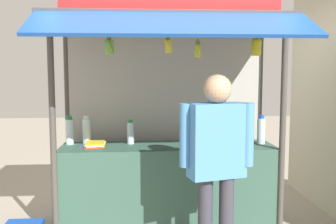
{
  "coord_description": "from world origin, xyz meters",
  "views": [
    {
      "loc": [
        -0.28,
        -3.94,
        1.66
      ],
      "look_at": [
        0.0,
        0.0,
        1.24
      ],
      "focal_mm": 41.49,
      "sensor_mm": 36.0,
      "label": 1
    }
  ],
  "objects_px": {
    "water_bottle_front_left": "(131,133)",
    "magazine_stack_rear_center": "(95,144)",
    "banana_bunch_rightmost": "(168,46)",
    "water_bottle_back_left": "(70,131)",
    "banana_bunch_leftmost": "(198,50)",
    "magazine_stack_right": "(218,141)",
    "water_bottle_center": "(261,130)",
    "water_bottle_mid_left": "(87,131)",
    "banana_bunch_inner_right": "(109,47)",
    "banana_bunch_inner_left": "(256,47)",
    "vendor_person": "(217,153)"
  },
  "relations": [
    {
      "from": "banana_bunch_inner_right",
      "to": "magazine_stack_rear_center",
      "type": "bearing_deg",
      "value": 115.13
    },
    {
      "from": "banana_bunch_leftmost",
      "to": "banana_bunch_rightmost",
      "type": "xyz_separation_m",
      "value": [
        -0.27,
        -0.0,
        0.04
      ]
    },
    {
      "from": "banana_bunch_leftmost",
      "to": "water_bottle_back_left",
      "type": "bearing_deg",
      "value": 157.28
    },
    {
      "from": "banana_bunch_rightmost",
      "to": "banana_bunch_inner_right",
      "type": "bearing_deg",
      "value": -179.95
    },
    {
      "from": "banana_bunch_inner_right",
      "to": "magazine_stack_right",
      "type": "bearing_deg",
      "value": 20.48
    },
    {
      "from": "water_bottle_mid_left",
      "to": "banana_bunch_inner_left",
      "type": "xyz_separation_m",
      "value": [
        1.64,
        -0.55,
        0.85
      ]
    },
    {
      "from": "magazine_stack_right",
      "to": "vendor_person",
      "type": "xyz_separation_m",
      "value": [
        -0.18,
        -0.84,
        0.05
      ]
    },
    {
      "from": "water_bottle_mid_left",
      "to": "banana_bunch_leftmost",
      "type": "bearing_deg",
      "value": -26.59
    },
    {
      "from": "water_bottle_back_left",
      "to": "water_bottle_front_left",
      "type": "bearing_deg",
      "value": -1.46
    },
    {
      "from": "water_bottle_front_left",
      "to": "water_bottle_mid_left",
      "type": "bearing_deg",
      "value": 175.89
    },
    {
      "from": "vendor_person",
      "to": "banana_bunch_inner_right",
      "type": "bearing_deg",
      "value": -40.84
    },
    {
      "from": "water_bottle_mid_left",
      "to": "banana_bunch_rightmost",
      "type": "bearing_deg",
      "value": -33.75
    },
    {
      "from": "water_bottle_center",
      "to": "magazine_stack_rear_center",
      "type": "distance_m",
      "value": 1.74
    },
    {
      "from": "magazine_stack_rear_center",
      "to": "banana_bunch_leftmost",
      "type": "height_order",
      "value": "banana_bunch_leftmost"
    },
    {
      "from": "banana_bunch_inner_left",
      "to": "banana_bunch_rightmost",
      "type": "bearing_deg",
      "value": -179.85
    },
    {
      "from": "water_bottle_front_left",
      "to": "vendor_person",
      "type": "height_order",
      "value": "vendor_person"
    },
    {
      "from": "banana_bunch_inner_left",
      "to": "magazine_stack_right",
      "type": "bearing_deg",
      "value": 123.35
    },
    {
      "from": "water_bottle_mid_left",
      "to": "magazine_stack_right",
      "type": "bearing_deg",
      "value": -6.11
    },
    {
      "from": "water_bottle_center",
      "to": "magazine_stack_right",
      "type": "bearing_deg",
      "value": -176.51
    },
    {
      "from": "water_bottle_front_left",
      "to": "magazine_stack_rear_center",
      "type": "distance_m",
      "value": 0.39
    },
    {
      "from": "water_bottle_back_left",
      "to": "water_bottle_center",
      "type": "relative_size",
      "value": 0.98
    },
    {
      "from": "water_bottle_back_left",
      "to": "magazine_stack_right",
      "type": "relative_size",
      "value": 1.12
    },
    {
      "from": "water_bottle_center",
      "to": "banana_bunch_inner_left",
      "type": "distance_m",
      "value": 0.97
    },
    {
      "from": "water_bottle_front_left",
      "to": "banana_bunch_rightmost",
      "type": "height_order",
      "value": "banana_bunch_rightmost"
    },
    {
      "from": "water_bottle_back_left",
      "to": "banana_bunch_leftmost",
      "type": "distance_m",
      "value": 1.6
    },
    {
      "from": "water_bottle_back_left",
      "to": "magazine_stack_right",
      "type": "xyz_separation_m",
      "value": [
        1.55,
        -0.13,
        -0.1
      ]
    },
    {
      "from": "water_bottle_center",
      "to": "water_bottle_back_left",
      "type": "bearing_deg",
      "value": 177.1
    },
    {
      "from": "banana_bunch_inner_right",
      "to": "banana_bunch_inner_left",
      "type": "xyz_separation_m",
      "value": [
        1.35,
        0.0,
        0.01
      ]
    },
    {
      "from": "water_bottle_mid_left",
      "to": "banana_bunch_inner_right",
      "type": "bearing_deg",
      "value": -61.8
    },
    {
      "from": "water_bottle_center",
      "to": "banana_bunch_rightmost",
      "type": "distance_m",
      "value": 1.4
    },
    {
      "from": "banana_bunch_leftmost",
      "to": "vendor_person",
      "type": "relative_size",
      "value": 0.18
    },
    {
      "from": "water_bottle_front_left",
      "to": "magazine_stack_rear_center",
      "type": "xyz_separation_m",
      "value": [
        -0.36,
        -0.12,
        -0.1
      ]
    },
    {
      "from": "water_bottle_front_left",
      "to": "banana_bunch_inner_right",
      "type": "distance_m",
      "value": 1.02
    },
    {
      "from": "magazine_stack_rear_center",
      "to": "banana_bunch_inner_left",
      "type": "relative_size",
      "value": 0.99
    },
    {
      "from": "water_bottle_back_left",
      "to": "water_bottle_mid_left",
      "type": "relative_size",
      "value": 0.99
    },
    {
      "from": "magazine_stack_rear_center",
      "to": "banana_bunch_inner_right",
      "type": "xyz_separation_m",
      "value": [
        0.19,
        -0.4,
        0.96
      ]
    },
    {
      "from": "magazine_stack_right",
      "to": "banana_bunch_rightmost",
      "type": "relative_size",
      "value": 1.08
    },
    {
      "from": "water_bottle_front_left",
      "to": "water_bottle_mid_left",
      "type": "distance_m",
      "value": 0.47
    },
    {
      "from": "banana_bunch_rightmost",
      "to": "banana_bunch_leftmost",
      "type": "bearing_deg",
      "value": 0.48
    },
    {
      "from": "water_bottle_front_left",
      "to": "banana_bunch_inner_right",
      "type": "xyz_separation_m",
      "value": [
        -0.17,
        -0.52,
        0.86
      ]
    },
    {
      "from": "magazine_stack_rear_center",
      "to": "banana_bunch_rightmost",
      "type": "distance_m",
      "value": 1.28
    },
    {
      "from": "banana_bunch_inner_right",
      "to": "banana_bunch_inner_left",
      "type": "distance_m",
      "value": 1.35
    },
    {
      "from": "banana_bunch_inner_right",
      "to": "banana_bunch_inner_left",
      "type": "relative_size",
      "value": 0.98
    },
    {
      "from": "magazine_stack_right",
      "to": "magazine_stack_rear_center",
      "type": "xyz_separation_m",
      "value": [
        -1.27,
        -0.0,
        -0.02
      ]
    },
    {
      "from": "banana_bunch_inner_right",
      "to": "vendor_person",
      "type": "distance_m",
      "value": 1.34
    },
    {
      "from": "water_bottle_center",
      "to": "magazine_stack_rear_center",
      "type": "bearing_deg",
      "value": -178.98
    },
    {
      "from": "water_bottle_mid_left",
      "to": "magazine_stack_right",
      "type": "xyz_separation_m",
      "value": [
        1.38,
        -0.15,
        -0.1
      ]
    },
    {
      "from": "water_bottle_front_left",
      "to": "banana_bunch_inner_right",
      "type": "relative_size",
      "value": 0.97
    },
    {
      "from": "water_bottle_back_left",
      "to": "water_bottle_mid_left",
      "type": "height_order",
      "value": "water_bottle_mid_left"
    },
    {
      "from": "banana_bunch_leftmost",
      "to": "banana_bunch_rightmost",
      "type": "distance_m",
      "value": 0.27
    }
  ]
}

